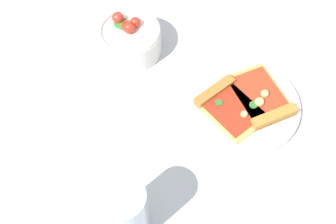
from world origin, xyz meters
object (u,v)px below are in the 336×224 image
at_px(plate, 242,105).
at_px(pizza_slice_far, 261,100).
at_px(soda_glass, 125,214).
at_px(pizza_slice_near, 228,105).
at_px(salad_bowl, 130,39).

distance_m(plate, pizza_slice_far, 0.04).
relative_size(pizza_slice_far, soda_glass, 1.17).
xyz_separation_m(pizza_slice_near, salad_bowl, (0.23, -0.11, 0.01)).
bearing_deg(soda_glass, salad_bowl, -74.37).
bearing_deg(soda_glass, plate, -117.80).
distance_m(plate, pizza_slice_near, 0.03).
bearing_deg(salad_bowl, pizza_slice_far, 164.67).
relative_size(pizza_slice_near, salad_bowl, 1.16).
bearing_deg(soda_glass, pizza_slice_near, -114.64).
xyz_separation_m(salad_bowl, soda_glass, (-0.10, 0.37, 0.03)).
bearing_deg(pizza_slice_near, soda_glass, 65.36).
xyz_separation_m(plate, salad_bowl, (0.25, -0.09, 0.03)).
relative_size(plate, pizza_slice_far, 1.39).
height_order(plate, pizza_slice_far, pizza_slice_far).
bearing_deg(pizza_slice_far, pizza_slice_near, 24.17).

